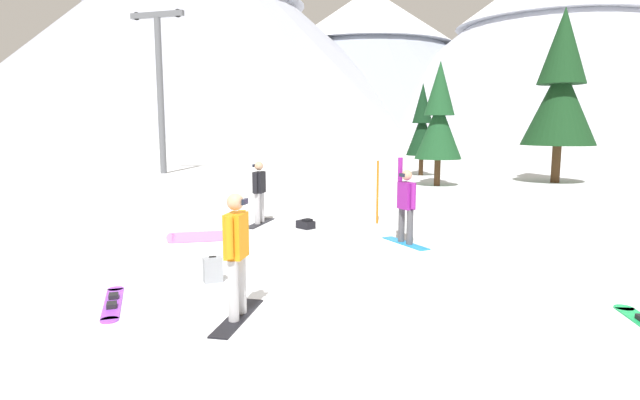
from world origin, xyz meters
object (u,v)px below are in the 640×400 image
object	(u,v)px
snowboarder_foreground	(237,253)
ski_lift_tower	(160,81)
loose_snowboard_far_spare	(205,236)
pine_tree_young	(561,88)
snowboarder_midground	(406,204)
pine_tree_slender	(439,118)
pine_tree_broad	(422,125)
trail_marker_pole	(378,192)
backpack_grey	(213,270)
snowboarder_background	(259,191)
backpack_black	(306,224)
loose_snowboard_near_left	(113,303)

from	to	relation	value
snowboarder_foreground	ski_lift_tower	bearing A→B (deg)	126.09
loose_snowboard_far_spare	pine_tree_young	xyz separation A→B (m)	(9.72, 16.31, 4.33)
snowboarder_midground	pine_tree_slender	xyz separation A→B (m)	(-0.21, 12.15, 2.10)
loose_snowboard_far_spare	ski_lift_tower	xyz separation A→B (m)	(-11.12, 15.02, 5.07)
loose_snowboard_far_spare	ski_lift_tower	distance (m)	19.36
pine_tree_broad	ski_lift_tower	distance (m)	14.81
pine_tree_slender	pine_tree_young	bearing A→B (deg)	29.53
ski_lift_tower	trail_marker_pole	bearing A→B (deg)	-38.38
backpack_grey	pine_tree_slender	world-z (taller)	pine_tree_slender
snowboarder_foreground	snowboarder_background	distance (m)	7.20
loose_snowboard_far_spare	backpack_grey	world-z (taller)	backpack_grey
snowboarder_foreground	pine_tree_slender	world-z (taller)	pine_tree_slender
pine_tree_slender	loose_snowboard_far_spare	bearing A→B (deg)	-108.26
trail_marker_pole	pine_tree_young	xyz separation A→B (m)	(6.23, 12.86, 3.57)
snowboarder_foreground	ski_lift_tower	size ratio (longest dim) A/B	0.20
backpack_grey	snowboarder_foreground	bearing A→B (deg)	-50.65
snowboarder_background	ski_lift_tower	bearing A→B (deg)	132.37
backpack_grey	pine_tree_young	world-z (taller)	pine_tree_young
backpack_grey	pine_tree_broad	size ratio (longest dim) A/B	0.09
snowboarder_foreground	ski_lift_tower	distance (m)	24.26
backpack_black	ski_lift_tower	world-z (taller)	ski_lift_tower
loose_snowboard_near_left	pine_tree_young	world-z (taller)	pine_tree_young
loose_snowboard_near_left	pine_tree_broad	size ratio (longest dim) A/B	0.31
backpack_black	backpack_grey	size ratio (longest dim) A/B	1.15
trail_marker_pole	backpack_grey	bearing A→B (deg)	-105.49
snowboarder_foreground	trail_marker_pole	xyz separation A→B (m)	(0.55, 7.72, -0.08)
snowboarder_midground	backpack_black	bearing A→B (deg)	159.45
loose_snowboard_far_spare	ski_lift_tower	bearing A→B (deg)	126.52
snowboarder_midground	snowboarder_foreground	bearing A→B (deg)	-106.95
trail_marker_pole	backpack_black	bearing A→B (deg)	-143.33
loose_snowboard_near_left	ski_lift_tower	distance (m)	23.31
snowboarder_background	backpack_grey	bearing A→B (deg)	-75.10
pine_tree_young	ski_lift_tower	world-z (taller)	ski_lift_tower
pine_tree_young	snowboarder_midground	bearing A→B (deg)	-108.65
backpack_black	trail_marker_pole	distance (m)	2.25
snowboarder_midground	ski_lift_tower	bearing A→B (deg)	138.55
backpack_grey	ski_lift_tower	xyz separation A→B (m)	(-12.88, 17.84, 4.98)
loose_snowboard_far_spare	backpack_grey	bearing A→B (deg)	-58.15
trail_marker_pole	ski_lift_tower	world-z (taller)	ski_lift_tower
snowboarder_foreground	loose_snowboard_far_spare	distance (m)	5.26
loose_snowboard_near_left	pine_tree_young	distance (m)	22.88
snowboarder_midground	pine_tree_young	world-z (taller)	pine_tree_young
backpack_black	trail_marker_pole	xyz separation A→B (m)	(1.69, 1.26, 0.77)
pine_tree_slender	pine_tree_broad	xyz separation A→B (m)	(-1.24, 4.86, -0.32)
backpack_grey	pine_tree_broad	bearing A→B (deg)	86.22
pine_tree_broad	backpack_black	bearing A→B (deg)	-94.80
backpack_black	loose_snowboard_far_spare	bearing A→B (deg)	-129.52
pine_tree_young	loose_snowboard_near_left	bearing A→B (deg)	-113.31
snowboarder_background	ski_lift_tower	size ratio (longest dim) A/B	0.19
backpack_black	pine_tree_young	size ratio (longest dim) A/B	0.07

